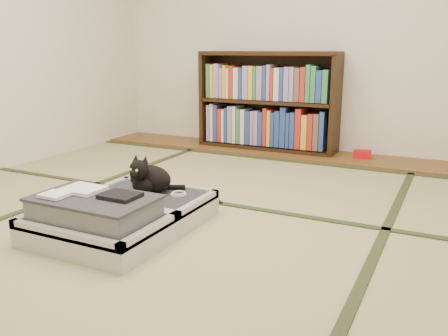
% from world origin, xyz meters
% --- Properties ---
extents(floor, '(4.50, 4.50, 0.00)m').
position_xyz_m(floor, '(0.00, 0.00, 0.00)').
color(floor, tan).
rests_on(floor, ground).
extents(wood_strip, '(4.00, 0.50, 0.02)m').
position_xyz_m(wood_strip, '(0.00, 2.00, 0.01)').
color(wood_strip, brown).
rests_on(wood_strip, ground).
extents(red_item, '(0.16, 0.11, 0.07)m').
position_xyz_m(red_item, '(0.57, 2.03, 0.06)').
color(red_item, red).
rests_on(red_item, wood_strip).
extents(tatami_borders, '(4.00, 4.50, 0.01)m').
position_xyz_m(tatami_borders, '(0.00, 0.49, 0.00)').
color(tatami_borders, '#2D381E').
rests_on(tatami_borders, ground).
extents(bookcase, '(1.33, 0.30, 0.92)m').
position_xyz_m(bookcase, '(-0.34, 2.07, 0.45)').
color(bookcase, black).
rests_on(bookcase, wood_strip).
extents(suitcase, '(0.68, 0.91, 0.27)m').
position_xyz_m(suitcase, '(-0.27, -0.25, 0.09)').
color(suitcase, silver).
rests_on(suitcase, floor).
extents(cat, '(0.30, 0.30, 0.24)m').
position_xyz_m(cat, '(-0.29, 0.04, 0.22)').
color(cat, black).
rests_on(cat, suitcase).
extents(cable_coil, '(0.09, 0.09, 0.02)m').
position_xyz_m(cable_coil, '(-0.11, 0.08, 0.14)').
color(cable_coil, white).
rests_on(cable_coil, suitcase).
extents(hanger, '(0.41, 0.20, 0.01)m').
position_xyz_m(hanger, '(-0.18, 0.44, 0.01)').
color(hanger, black).
rests_on(hanger, floor).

